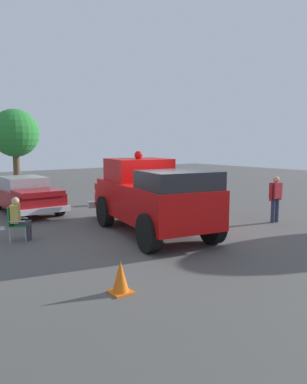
% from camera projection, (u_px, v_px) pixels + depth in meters
% --- Properties ---
extents(ground_plane, '(60.00, 60.00, 0.00)m').
position_uv_depth(ground_plane, '(158.00, 241.00, 10.92)').
color(ground_plane, '#514F4C').
extents(vintage_fire_truck, '(6.26, 3.35, 2.59)m').
position_uv_depth(vintage_fire_truck, '(150.00, 196.00, 11.88)').
color(vintage_fire_truck, black).
rests_on(vintage_fire_truck, ground).
extents(classic_hot_rod, '(4.39, 1.96, 1.46)m').
position_uv_depth(classic_hot_rod, '(26.00, 195.00, 15.34)').
color(classic_hot_rod, black).
rests_on(classic_hot_rod, ground).
extents(lawn_chair_near_truck, '(0.67, 0.67, 1.02)m').
position_uv_depth(lawn_chair_near_truck, '(14.00, 221.00, 10.95)').
color(lawn_chair_near_truck, '#B7BABF').
rests_on(lawn_chair_near_truck, ground).
extents(lawn_chair_by_car, '(0.55, 0.54, 1.02)m').
position_uv_depth(lawn_chair_by_car, '(123.00, 191.00, 17.66)').
color(lawn_chair_by_car, '#B7BABF').
rests_on(lawn_chair_by_car, ground).
extents(spectator_seated, '(0.58, 0.64, 1.29)m').
position_uv_depth(spectator_seated, '(19.00, 217.00, 10.95)').
color(spectator_seated, '#383842').
rests_on(spectator_seated, ground).
extents(spectator_standing, '(0.27, 0.64, 1.68)m').
position_uv_depth(spectator_standing, '(275.00, 196.00, 13.45)').
color(spectator_standing, '#2D334C').
rests_on(spectator_standing, ground).
extents(oak_tree_left, '(2.99, 2.99, 4.97)m').
position_uv_depth(oak_tree_left, '(15.00, 133.00, 23.50)').
color(oak_tree_left, brown).
rests_on(oak_tree_left, ground).
extents(traffic_cone, '(0.40, 0.40, 0.64)m').
position_uv_depth(traffic_cone, '(121.00, 277.00, 7.13)').
color(traffic_cone, orange).
rests_on(traffic_cone, ground).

